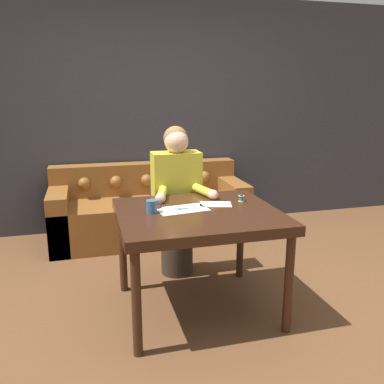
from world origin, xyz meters
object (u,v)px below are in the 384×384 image
person (177,202)px  thread_spool (241,198)px  dining_table (198,221)px  mug (152,207)px  scissors (185,209)px  couch (149,211)px

person → thread_spool: bearing=-51.0°
person → thread_spool: 0.64m
dining_table → mug: bearing=174.1°
dining_table → scissors: size_ratio=4.97×
person → scissors: size_ratio=5.76×
person → scissors: bearing=-96.9°
thread_spool → scissors: bearing=-168.4°
couch → dining_table: bearing=-86.5°
person → dining_table: bearing=-89.2°
scissors → dining_table: bearing=-36.9°
couch → person: size_ratio=1.60×
dining_table → mug: mug is taller
person → couch: bearing=95.3°
couch → person: bearing=-84.7°
scissors → thread_spool: (0.46, 0.10, 0.02)m
scissors → thread_spool: size_ratio=5.00×
dining_table → couch: couch is taller
person → scissors: 0.60m
mug → thread_spool: 0.72m
dining_table → couch: 1.68m
couch → mug: (-0.22, -1.59, 0.51)m
scissors → person: bearing=83.1°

